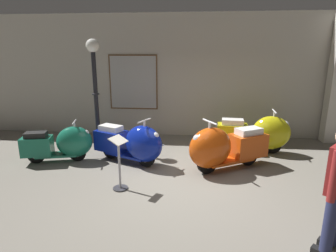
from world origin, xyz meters
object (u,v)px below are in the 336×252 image
object	(u,v)px
scooter_0	(133,143)
scooter_2	(222,148)
lamppost	(95,84)
info_stanchion	(120,168)
scooter_1	(63,144)
scooter_3	(259,133)

from	to	relation	value
scooter_0	scooter_2	distance (m)	1.98
scooter_0	lamppost	xyz separation A→B (m)	(-1.16, 0.99, 1.22)
lamppost	info_stanchion	xyz separation A→B (m)	(1.17, -2.24, -1.29)
scooter_1	scooter_0	bearing A→B (deg)	-13.17
scooter_2	scooter_3	bearing A→B (deg)	-159.45
scooter_3	lamppost	xyz separation A→B (m)	(-4.16, -0.05, 1.21)
lamppost	scooter_2	bearing A→B (deg)	-20.86
scooter_0	scooter_3	distance (m)	3.17
scooter_0	scooter_3	size ratio (longest dim) A/B	0.98
scooter_1	scooter_2	distance (m)	3.62
info_stanchion	lamppost	bearing A→B (deg)	117.64
scooter_0	info_stanchion	world-z (taller)	scooter_0
scooter_3	scooter_0	bearing A→B (deg)	-155.98
scooter_2	lamppost	xyz separation A→B (m)	(-3.13, 1.19, 1.19)
info_stanchion	scooter_2	bearing A→B (deg)	28.10
lamppost	scooter_3	bearing A→B (deg)	0.73
lamppost	info_stanchion	size ratio (longest dim) A/B	2.77
scooter_1	lamppost	world-z (taller)	lamppost
scooter_1	scooter_3	distance (m)	4.77
scooter_2	info_stanchion	xyz separation A→B (m)	(-1.96, -1.05, -0.10)
scooter_0	scooter_2	xyz separation A→B (m)	(1.97, -0.20, 0.03)
scooter_1	scooter_3	size ratio (longest dim) A/B	0.89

